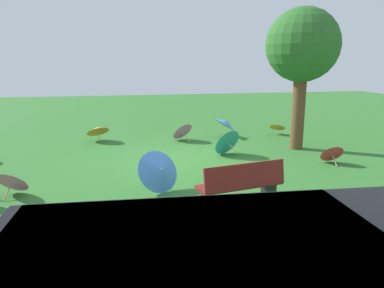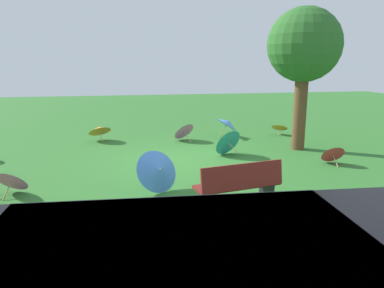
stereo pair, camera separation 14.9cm
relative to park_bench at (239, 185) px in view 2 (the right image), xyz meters
name	(u,v)px [view 2 (the right image)]	position (x,y,z in m)	size (l,w,h in m)	color
ground	(181,161)	(0.51, -3.51, -0.47)	(40.00, 40.00, 0.00)	#2D6B28
park_bench	(239,185)	(0.00, 0.00, 0.00)	(1.66, 0.78, 0.90)	maroon
shade_tree	(304,47)	(-3.25, -4.20, 2.59)	(2.16, 2.16, 4.20)	brown
parasol_teal_0	(226,141)	(-0.87, -3.90, -0.06)	(0.99, 0.89, 0.82)	tan
parasol_blue_0	(228,123)	(-1.62, -6.37, 0.05)	(0.85, 0.88, 0.82)	tan
parasol_blue_2	(158,170)	(1.34, -1.26, -0.02)	(1.09, 0.96, 0.89)	tan
parasol_orange_0	(99,129)	(2.84, -6.50, -0.06)	(0.96, 0.95, 0.66)	tan
parasol_pink_0	(13,180)	(4.26, -1.57, -0.15)	(0.79, 0.71, 0.59)	tan
parasol_red_1	(332,153)	(-3.36, -2.47, -0.17)	(0.64, 0.62, 0.57)	tan
parasol_pink_1	(183,130)	(0.04, -6.04, -0.11)	(0.93, 0.88, 0.68)	tan
parasol_orange_1	(280,127)	(-3.60, -6.35, -0.16)	(0.78, 0.77, 0.49)	tan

